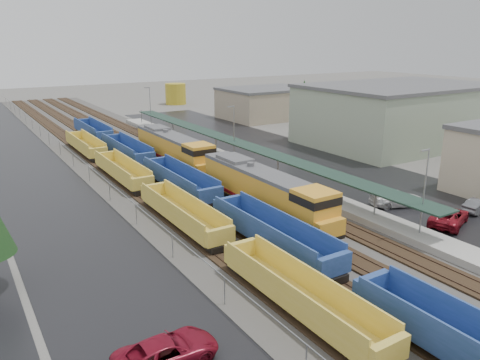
% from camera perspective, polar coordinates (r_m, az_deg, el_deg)
% --- Properties ---
extents(ballast_strip, '(20.00, 160.00, 0.08)m').
position_cam_1_polar(ballast_strip, '(68.74, -11.90, 2.66)').
color(ballast_strip, '#302D2B').
rests_on(ballast_strip, ground).
extents(trackbed, '(14.60, 160.00, 0.22)m').
position_cam_1_polar(trackbed, '(68.72, -11.91, 2.76)').
color(trackbed, black).
rests_on(trackbed, ground).
extents(west_parking_lot, '(10.00, 160.00, 0.02)m').
position_cam_1_polar(west_parking_lot, '(65.36, -24.28, 0.77)').
color(west_parking_lot, black).
rests_on(west_parking_lot, ground).
extents(east_commuter_lot, '(16.00, 100.00, 0.02)m').
position_cam_1_polar(east_commuter_lot, '(69.22, 6.02, 3.01)').
color(east_commuter_lot, black).
rests_on(east_commuter_lot, ground).
extents(station_platform, '(3.00, 80.00, 8.00)m').
position_cam_1_polar(station_platform, '(63.78, -0.72, 2.58)').
color(station_platform, '#9E9B93').
rests_on(station_platform, ground).
extents(chainlink_fence, '(0.08, 160.04, 2.02)m').
position_cam_1_polar(chainlink_fence, '(64.37, -19.42, 2.55)').
color(chainlink_fence, gray).
rests_on(chainlink_fence, ground).
extents(industrial_buildings, '(32.52, 75.30, 9.50)m').
position_cam_1_polar(industrial_buildings, '(78.51, 18.98, 6.98)').
color(industrial_buildings, '#BCB090').
rests_on(industrial_buildings, ground).
extents(distant_hills, '(301.00, 140.00, 25.20)m').
position_cam_1_polar(distant_hills, '(224.51, -14.83, 12.01)').
color(distant_hills, '#4F5C48').
rests_on(distant_hills, ground).
extents(tree_east, '(4.40, 4.40, 10.00)m').
position_cam_1_polar(tree_east, '(79.77, 7.76, 9.48)').
color(tree_east, '#332316').
rests_on(tree_east, ground).
extents(locomotive_lead, '(3.03, 19.99, 4.52)m').
position_cam_1_polar(locomotive_lead, '(44.76, 3.18, -1.39)').
color(locomotive_lead, black).
rests_on(locomotive_lead, ground).
extents(locomotive_trail, '(3.03, 19.99, 4.52)m').
position_cam_1_polar(locomotive_trail, '(62.46, -7.99, 3.70)').
color(locomotive_trail, black).
rests_on(locomotive_trail, ground).
extents(well_string_yellow, '(2.57, 98.55, 2.28)m').
position_cam_1_polar(well_string_yellow, '(35.94, -1.22, -8.23)').
color(well_string_yellow, gold).
rests_on(well_string_yellow, ground).
extents(well_string_blue, '(2.83, 102.92, 2.51)m').
position_cam_1_polar(well_string_blue, '(44.83, -2.62, -2.95)').
color(well_string_blue, navy).
rests_on(well_string_blue, ground).
extents(storage_tank, '(5.38, 5.38, 5.38)m').
position_cam_1_polar(storage_tank, '(126.11, -7.85, 10.36)').
color(storage_tank, '#AC9622').
rests_on(storage_tank, ground).
extents(parked_car_west_c, '(2.70, 5.63, 1.55)m').
position_cam_1_polar(parked_car_west_c, '(26.12, -8.91, -19.99)').
color(parked_car_west_c, maroon).
rests_on(parked_car_west_c, ground).
extents(parked_car_east_b, '(4.51, 6.23, 1.57)m').
position_cam_1_polar(parked_car_east_b, '(46.96, 24.12, -4.10)').
color(parked_car_east_b, maroon).
rests_on(parked_car_east_b, ground).
extents(parked_car_east_c, '(4.20, 6.01, 1.62)m').
position_cam_1_polar(parked_car_east_c, '(50.25, 18.61, -2.15)').
color(parked_car_east_c, white).
rests_on(parked_car_east_c, ground).
extents(parked_car_east_e, '(1.74, 4.21, 1.36)m').
position_cam_1_polar(parked_car_east_e, '(51.72, 27.12, -2.78)').
color(parked_car_east_e, '#56575B').
rests_on(parked_car_east_e, ground).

